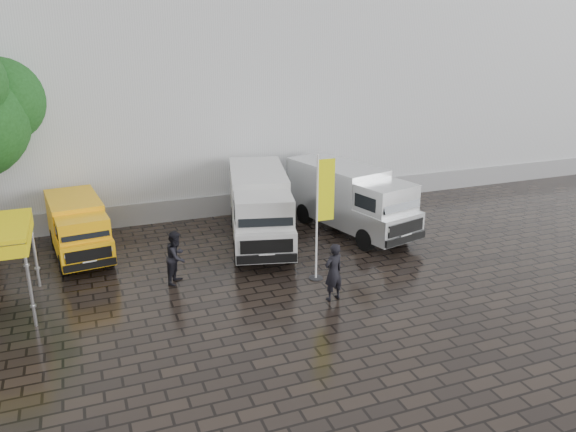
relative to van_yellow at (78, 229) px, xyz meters
name	(u,v)px	position (x,y,z in m)	size (l,w,h in m)	color
ground	(328,275)	(8.22, -5.03, -1.10)	(120.00, 120.00, 0.00)	black
exhibition_hall	(248,71)	(10.22, 10.97, 4.90)	(44.00, 16.00, 12.00)	silver
hall_plinth	(298,197)	(10.22, 2.92, -0.60)	(44.00, 0.15, 1.00)	gray
van_yellow	(78,229)	(0.00, 0.00, 0.00)	(1.83, 4.76, 2.20)	#FFAF0D
van_white	(260,209)	(6.96, -1.06, 0.34)	(2.21, 6.62, 2.87)	silver
van_silver	(350,200)	(11.03, -1.15, 0.31)	(2.16, 6.49, 2.81)	silver
flagpole	(322,212)	(7.89, -5.14, 1.37)	(0.88, 0.50, 4.48)	black
wheelie_bin	(367,193)	(13.76, 2.32, -0.61)	(0.58, 0.58, 0.97)	black
person_front	(333,272)	(7.59, -6.78, -0.13)	(0.71, 0.46, 1.94)	black
person_tent	(176,257)	(3.09, -3.68, -0.16)	(0.91, 0.71, 1.88)	black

